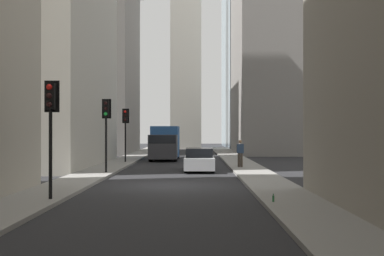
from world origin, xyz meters
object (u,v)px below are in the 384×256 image
object	(u,v)px
traffic_light_midblock	(106,118)
discarded_bottle	(273,198)
traffic_light_foreground	(51,112)
sedan_silver	(199,160)
pedestrian	(240,152)
traffic_light_far_junction	(125,123)
delivery_truck	(165,143)

from	to	relation	value
traffic_light_midblock	discarded_bottle	bearing A→B (deg)	-145.13
traffic_light_foreground	traffic_light_midblock	distance (m)	10.28
sedan_silver	pedestrian	xyz separation A→B (m)	(1.53, -2.66, 0.42)
sedan_silver	traffic_light_far_junction	distance (m)	8.82
traffic_light_midblock	traffic_light_far_junction	distance (m)	8.84
traffic_light_midblock	pedestrian	bearing A→B (deg)	-63.79
discarded_bottle	sedan_silver	bearing A→B (deg)	10.01
discarded_bottle	pedestrian	bearing A→B (deg)	-1.25
delivery_truck	discarded_bottle	world-z (taller)	delivery_truck
sedan_silver	pedestrian	distance (m)	3.10
delivery_truck	traffic_light_far_junction	distance (m)	5.47
traffic_light_midblock	sedan_silver	bearing A→B (deg)	-65.79
sedan_silver	discarded_bottle	size ratio (longest dim) A/B	15.93
delivery_truck	sedan_silver	size ratio (longest dim) A/B	1.50
traffic_light_far_junction	pedestrian	xyz separation A→B (m)	(-4.95, -8.14, -1.99)
traffic_light_far_junction	discarded_bottle	world-z (taller)	traffic_light_far_junction
sedan_silver	pedestrian	world-z (taller)	pedestrian
delivery_truck	traffic_light_far_junction	size ratio (longest dim) A/B	1.62
sedan_silver	pedestrian	size ratio (longest dim) A/B	2.48
sedan_silver	discarded_bottle	distance (m)	13.45
delivery_truck	traffic_light_midblock	size ratio (longest dim) A/B	1.56
pedestrian	sedan_silver	bearing A→B (deg)	119.97
delivery_truck	pedestrian	world-z (taller)	delivery_truck
discarded_bottle	delivery_truck	bearing A→B (deg)	11.98
sedan_silver	traffic_light_far_junction	world-z (taller)	traffic_light_far_junction
delivery_truck	sedan_silver	xyz separation A→B (m)	(-10.97, -2.80, -0.80)
pedestrian	discarded_bottle	distance (m)	14.80
pedestrian	discarded_bottle	bearing A→B (deg)	178.75
sedan_silver	traffic_light_foreground	xyz separation A→B (m)	(-12.64, 5.20, 2.47)
delivery_truck	traffic_light_midblock	world-z (taller)	traffic_light_midblock
sedan_silver	discarded_bottle	world-z (taller)	sedan_silver
traffic_light_midblock	discarded_bottle	xyz separation A→B (m)	(-10.88, -7.58, -2.93)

